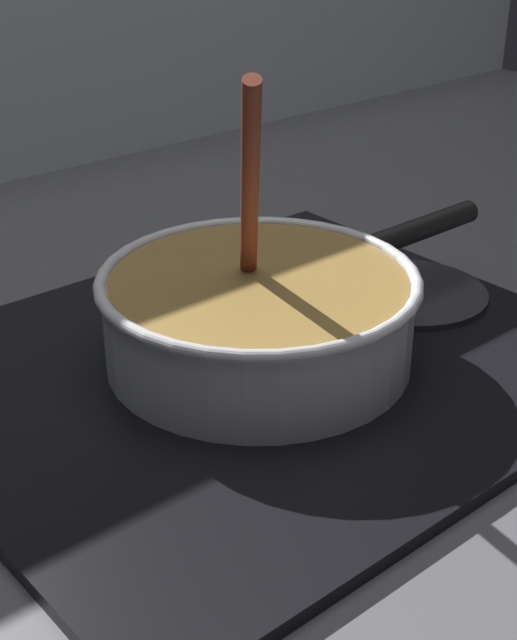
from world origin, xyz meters
TOP-DOWN VIEW (x-y plane):
  - ground at (0.00, 0.00)m, footprint 2.40×1.60m
  - hob_plate at (0.02, 0.17)m, footprint 0.56×0.48m
  - burner_ring at (0.02, 0.17)m, footprint 0.21×0.21m
  - spare_burner at (0.22, 0.17)m, footprint 0.15×0.15m
  - cooking_pan at (0.02, 0.17)m, footprint 0.41×0.27m

SIDE VIEW (x-z plane):
  - ground at x=0.00m, z-range -0.04..0.00m
  - hob_plate at x=0.02m, z-range 0.00..0.01m
  - spare_burner at x=0.22m, z-range 0.01..0.02m
  - burner_ring at x=0.02m, z-range 0.01..0.02m
  - cooking_pan at x=0.02m, z-range -0.07..0.19m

